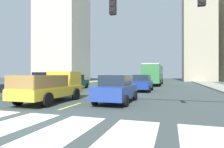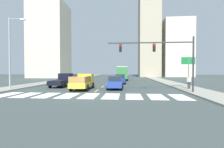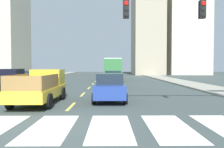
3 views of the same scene
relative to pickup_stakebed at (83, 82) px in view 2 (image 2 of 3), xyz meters
The scene contains 33 objects.
ground_plane 5.70m from the pickup_stakebed, 69.64° to the right, with size 160.00×160.00×0.00m, color #384241.
sidewalk_right 18.62m from the pickup_stakebed, 43.19° to the left, with size 3.36×110.00×0.15m, color gray.
sidewalk_left 16.00m from the pickup_stakebed, 127.17° to the left, with size 3.36×110.00×0.15m, color gray.
crosswalk_stripe_0 8.36m from the pickup_stakebed, 140.67° to the right, with size 1.49×3.55×0.01m, color white.
crosswalk_stripe_1 6.88m from the pickup_stakebed, 129.44° to the right, with size 1.49×3.55×0.01m, color white.
crosswalk_stripe_2 5.80m from the pickup_stakebed, 113.01° to the right, with size 1.49×3.55×0.01m, color white.
crosswalk_stripe_3 5.35m from the pickup_stakebed, 91.54° to the right, with size 1.49×3.55×0.01m, color white.
crosswalk_stripe_4 5.70m from the pickup_stakebed, 69.64° to the right, with size 1.49×3.55×0.01m, color white.
crosswalk_stripe_5 6.71m from the pickup_stakebed, 52.44° to the right, with size 1.49×3.55×0.01m, color white.
crosswalk_stripe_6 8.15m from the pickup_stakebed, 40.60° to the right, with size 1.49×3.55×0.01m, color white.
crosswalk_stripe_7 9.83m from the pickup_stakebed, 32.58° to the right, with size 1.49×3.55×0.01m, color white.
crosswalk_stripe_8 11.64m from the pickup_stakebed, 27.00° to the right, with size 1.49×3.55×0.01m, color white.
lane_dash_0 2.51m from the pickup_stakebed, 32.96° to the right, with size 0.16×2.40×0.01m, color #E0D251.
lane_dash_1 4.32m from the pickup_stakebed, 62.36° to the left, with size 0.16×2.40×0.01m, color #E0D251.
lane_dash_2 9.00m from the pickup_stakebed, 77.38° to the left, with size 0.16×2.40×0.01m, color #E0D251.
lane_dash_3 13.90m from the pickup_stakebed, 81.90° to the left, with size 0.16×2.40×0.01m, color #E0D251.
lane_dash_4 18.86m from the pickup_stakebed, 84.04° to the left, with size 0.16×2.40×0.01m, color #E0D251.
lane_dash_5 23.83m from the pickup_stakebed, 85.29° to the left, with size 0.16×2.40×0.01m, color #E0D251.
lane_dash_6 28.81m from the pickup_stakebed, 86.11° to the left, with size 0.16×2.40×0.01m, color #E0D251.
lane_dash_7 33.80m from the pickup_stakebed, 86.68° to the left, with size 0.16×2.40×0.01m, color #E0D251.
pickup_stakebed is the anchor object (origin of this frame).
pickup_dark 5.26m from the pickup_stakebed, 140.44° to the left, with size 2.18×5.20×1.96m.
city_bus 21.65m from the pickup_stakebed, 78.05° to the left, with size 2.72×10.80×3.32m.
sedan_near_right 10.69m from the pickup_stakebed, 111.52° to the left, with size 2.02×4.40×1.72m.
sedan_mid 4.09m from the pickup_stakebed, ahead, with size 2.02×4.40×1.72m.
sedan_near_left 10.18m from the pickup_stakebed, 64.61° to the left, with size 2.02×4.40×1.72m.
traffic_signal_gantry 10.43m from the pickup_stakebed, 15.07° to the right, with size 9.12×0.27×6.00m.
direction_sign_green 13.50m from the pickup_stakebed, ahead, with size 1.70×0.12×4.20m.
streetlight_left 9.87m from the pickup_stakebed, behind, with size 2.20×0.28×9.00m.
pedestrian_waiting 13.23m from the pickup_stakebed, ahead, with size 0.53×0.34×1.64m.
tower_tall_centre 40.72m from the pickup_stakebed, 121.42° to the left, with size 11.41×10.49×24.64m, color beige.
block_mid_left 51.63m from the pickup_stakebed, 60.90° to the left, with size 10.47×7.99×21.59m, color beige.
block_mid_right 49.11m from the pickup_stakebed, 72.40° to the left, with size 7.51×10.88×35.20m, color tan.
Camera 2 is at (3.52, -15.47, 2.42)m, focal length 26.62 mm.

